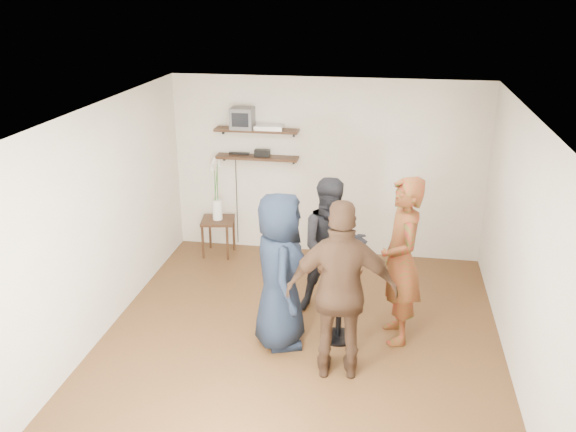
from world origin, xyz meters
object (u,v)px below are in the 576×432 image
(person_plaid, at_px, (401,261))
(person_navy, at_px, (280,271))
(drinks_table, at_px, (339,293))
(person_dark, at_px, (333,247))
(dvd_deck, at_px, (269,127))
(radio, at_px, (262,153))
(crt_monitor, at_px, (243,118))
(side_table, at_px, (218,225))
(person_brown, at_px, (342,292))

(person_plaid, relative_size, person_navy, 1.08)
(drinks_table, xyz_separation_m, person_dark, (-0.15, 0.65, 0.27))
(dvd_deck, bearing_deg, person_plaid, -48.63)
(drinks_table, bearing_deg, radio, 120.52)
(radio, relative_size, person_navy, 0.12)
(crt_monitor, distance_m, drinks_table, 3.15)
(crt_monitor, height_order, side_table, crt_monitor)
(radio, distance_m, person_plaid, 2.98)
(dvd_deck, bearing_deg, person_brown, -65.99)
(dvd_deck, bearing_deg, drinks_table, -61.52)
(crt_monitor, bearing_deg, radio, 0.00)
(dvd_deck, xyz_separation_m, person_plaid, (1.89, -2.15, -0.94))
(radio, height_order, person_plaid, person_plaid)
(radio, xyz_separation_m, person_navy, (0.71, -2.47, -0.63))
(person_brown, bearing_deg, person_navy, -40.11)
(drinks_table, xyz_separation_m, person_navy, (-0.64, -0.18, 0.31))
(person_navy, distance_m, person_brown, 0.86)
(dvd_deck, xyz_separation_m, side_table, (-0.74, -0.26, -1.43))
(person_plaid, bearing_deg, dvd_deck, -150.53)
(person_dark, bearing_deg, person_plaid, -45.53)
(drinks_table, relative_size, person_navy, 0.51)
(side_table, height_order, person_dark, person_dark)
(crt_monitor, xyz_separation_m, dvd_deck, (0.38, 0.00, -0.12))
(drinks_table, distance_m, person_brown, 0.76)
(person_dark, xyz_separation_m, person_navy, (-0.49, -0.83, 0.04))
(crt_monitor, xyz_separation_m, radio, (0.28, 0.00, -0.50))
(drinks_table, bearing_deg, person_dark, 102.95)
(person_navy, bearing_deg, person_plaid, -92.07)
(dvd_deck, distance_m, person_plaid, 3.01)
(drinks_table, distance_m, person_plaid, 0.76)
(person_plaid, distance_m, person_dark, 0.96)
(side_table, relative_size, person_brown, 0.29)
(person_dark, bearing_deg, crt_monitor, 119.07)
(side_table, height_order, drinks_table, drinks_table)
(person_plaid, bearing_deg, drinks_table, -90.00)
(radio, bearing_deg, crt_monitor, 180.00)
(person_plaid, relative_size, person_dark, 1.13)
(person_plaid, distance_m, person_navy, 1.33)
(person_navy, bearing_deg, dvd_deck, -2.40)
(dvd_deck, xyz_separation_m, radio, (-0.11, 0.00, -0.38))
(crt_monitor, relative_size, side_table, 0.57)
(crt_monitor, xyz_separation_m, person_navy, (0.98, -2.47, -1.13))
(radio, bearing_deg, person_dark, -53.79)
(radio, relative_size, drinks_table, 0.24)
(crt_monitor, distance_m, dvd_deck, 0.40)
(radio, xyz_separation_m, person_dark, (1.20, -1.63, -0.67))
(crt_monitor, relative_size, radio, 1.45)
(crt_monitor, bearing_deg, side_table, -143.58)
(crt_monitor, relative_size, person_navy, 0.18)
(radio, distance_m, person_brown, 3.32)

